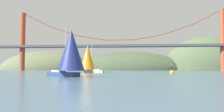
{
  "coord_description": "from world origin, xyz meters",
  "views": [
    {
      "loc": [
        5.03,
        -22.78,
        1.62
      ],
      "look_at": [
        0.0,
        43.69,
        5.14
      ],
      "focal_mm": 35.36,
      "sensor_mm": 36.0,
      "label": 1
    }
  ],
  "objects": [
    {
      "name": "channel_buoy",
      "position": [
        17.02,
        39.73,
        0.37
      ],
      "size": [
        1.1,
        1.1,
        2.64
      ],
      "color": "gold",
      "rests_on": "ground_plane"
    },
    {
      "name": "headland_right",
      "position": [
        60.0,
        135.0,
        0.0
      ],
      "size": [
        61.29,
        44.0,
        47.01
      ],
      "primitive_type": "ellipsoid",
      "color": "#4C5B3D",
      "rests_on": "ground_plane"
    },
    {
      "name": "headland_center",
      "position": [
        5.0,
        135.0,
        0.0
      ],
      "size": [
        80.37,
        44.0,
        25.95
      ],
      "primitive_type": "ellipsoid",
      "color": "#425138",
      "rests_on": "ground_plane"
    },
    {
      "name": "sailboat_navy_sail",
      "position": [
        -5.31,
        15.81,
        4.44
      ],
      "size": [
        8.91,
        7.72,
        9.09
      ],
      "color": "navy",
      "rests_on": "ground_plane"
    },
    {
      "name": "headland_left",
      "position": [
        -55.0,
        135.0,
        0.0
      ],
      "size": [
        67.83,
        44.0,
        27.61
      ],
      "primitive_type": "ellipsoid",
      "color": "#5B6647",
      "rests_on": "ground_plane"
    },
    {
      "name": "sailboat_orange_sail",
      "position": [
        -8.0,
        46.99,
        4.68
      ],
      "size": [
        8.39,
        5.76,
        9.36
      ],
      "color": "#B7B2A8",
      "rests_on": "ground_plane"
    },
    {
      "name": "suspension_bridge",
      "position": [
        0.0,
        95.0,
        14.32
      ],
      "size": [
        143.65,
        6.0,
        32.38
      ],
      "color": "#A34228",
      "rests_on": "ground_plane"
    },
    {
      "name": "ground_plane",
      "position": [
        0.0,
        0.0,
        0.0
      ],
      "size": [
        360.0,
        360.0,
        0.0
      ],
      "primitive_type": "plane",
      "color": "#426075"
    }
  ]
}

